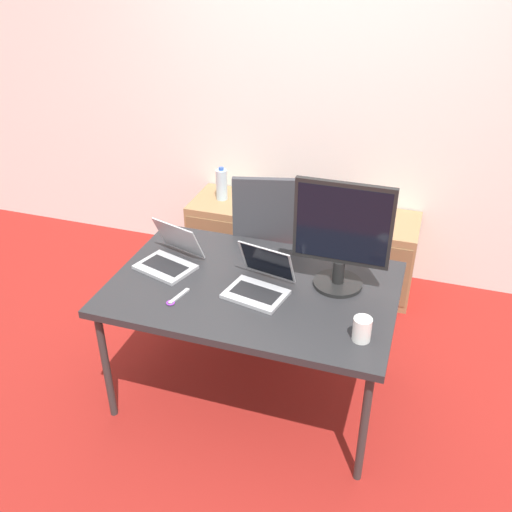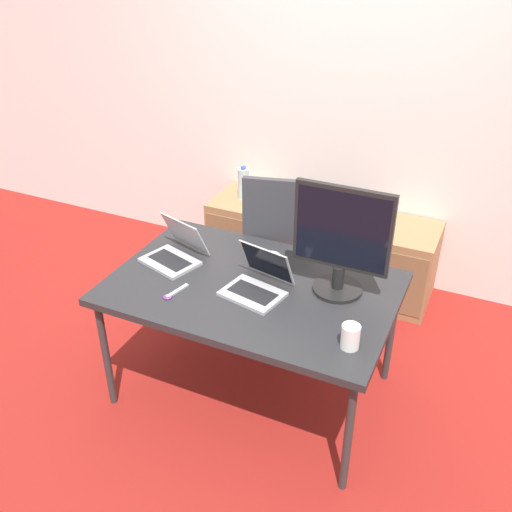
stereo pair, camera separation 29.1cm
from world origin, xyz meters
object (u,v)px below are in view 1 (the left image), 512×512
at_px(water_bottle, 222,184).
at_px(coffee_cup_white, 362,329).
at_px(laptop_left, 260,283).
at_px(office_chair, 271,263).
at_px(coffee_cup_brown, 269,262).
at_px(cabinet_right, 385,258).
at_px(laptop_right, 170,257).
at_px(monitor, 342,236).
at_px(cabinet_left, 223,232).

distance_m(water_bottle, coffee_cup_white, 1.98).
bearing_deg(water_bottle, laptop_left, -61.38).
relative_size(office_chair, coffee_cup_brown, 11.45).
xyz_separation_m(cabinet_right, laptop_right, (-1.07, -1.20, 0.49)).
distance_m(water_bottle, coffee_cup_brown, 1.29).
distance_m(monitor, coffee_cup_white, 0.50).
bearing_deg(coffee_cup_brown, coffee_cup_white, -37.53).
xyz_separation_m(cabinet_right, water_bottle, (-1.23, 0.00, 0.40)).
distance_m(office_chair, monitor, 1.00).
xyz_separation_m(office_chair, monitor, (0.53, -0.59, 0.60)).
distance_m(office_chair, laptop_left, 0.86).
distance_m(office_chair, coffee_cup_brown, 0.68).
distance_m(laptop_left, coffee_cup_brown, 0.21).
bearing_deg(coffee_cup_brown, laptop_left, -86.04).
xyz_separation_m(laptop_left, coffee_cup_brown, (-0.01, 0.21, 0.00)).
relative_size(cabinet_right, monitor, 0.98).
bearing_deg(coffee_cup_white, office_chair, 126.04).
height_order(cabinet_left, monitor, monitor).
bearing_deg(office_chair, cabinet_left, 135.46).
height_order(office_chair, coffee_cup_brown, office_chair).
bearing_deg(coffee_cup_brown, office_chair, 105.37).
height_order(cabinet_left, laptop_right, laptop_right).
height_order(monitor, coffee_cup_brown, monitor).
distance_m(cabinet_left, water_bottle, 0.40).
height_order(laptop_right, monitor, monitor).
xyz_separation_m(office_chair, coffee_cup_white, (0.72, -0.99, 0.37)).
height_order(laptop_left, monitor, monitor).
xyz_separation_m(laptop_right, coffee_cup_brown, (0.53, 0.12, 0.00)).
bearing_deg(water_bottle, coffee_cup_brown, -57.52).
relative_size(water_bottle, coffee_cup_white, 2.16).
distance_m(office_chair, cabinet_left, 0.77).
xyz_separation_m(laptop_left, monitor, (0.37, 0.17, 0.24)).
distance_m(water_bottle, monitor, 1.59).
bearing_deg(office_chair, laptop_left, -77.66).
distance_m(cabinet_right, water_bottle, 1.29).
bearing_deg(laptop_right, laptop_left, -9.63).
bearing_deg(cabinet_left, laptop_left, -61.34).
xyz_separation_m(cabinet_right, laptop_left, (-0.52, -1.29, 0.49)).
relative_size(cabinet_right, laptop_left, 1.61).
distance_m(laptop_left, coffee_cup_white, 0.60).
bearing_deg(office_chair, monitor, -47.64).
bearing_deg(cabinet_right, cabinet_left, 180.00).
bearing_deg(cabinet_left, coffee_cup_brown, -57.47).
distance_m(laptop_right, monitor, 0.95).
distance_m(laptop_left, monitor, 0.47).
distance_m(water_bottle, laptop_left, 1.48).
relative_size(water_bottle, laptop_left, 0.71).
bearing_deg(laptop_right, cabinet_right, 48.39).
relative_size(office_chair, cabinet_right, 1.95).
xyz_separation_m(cabinet_left, coffee_cup_brown, (0.69, -1.09, 0.49)).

